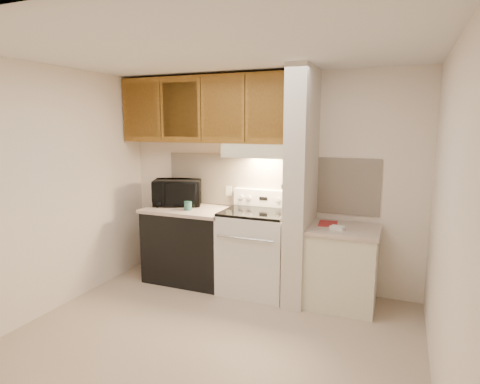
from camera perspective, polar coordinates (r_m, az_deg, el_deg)
The scene contains 50 objects.
floor at distance 3.87m, azimuth -3.95°, elevation -20.07°, with size 3.60×3.60×0.00m, color tan.
ceiling at distance 3.41m, azimuth -4.46°, elevation 19.47°, with size 3.60×3.60×0.00m, color white.
wall_back at distance 4.80m, azimuth 3.76°, elevation 1.62°, with size 3.60×0.02×2.50m, color white.
wall_left at distance 4.51m, azimuth -25.14°, elevation 0.23°, with size 0.02×3.00×2.50m, color white.
wall_right at distance 3.10m, azimuth 27.28°, elevation -3.84°, with size 0.02×3.00×2.50m, color white.
backsplash at distance 4.79m, azimuth 3.72°, elevation 1.43°, with size 2.60×0.02×0.63m, color #FFEACE.
range_body at distance 4.66m, azimuth 2.30°, elevation -8.59°, with size 0.76×0.65×0.92m, color silver.
oven_window at distance 4.36m, azimuth 0.87°, elevation -9.30°, with size 0.50×0.01×0.30m, color black.
oven_handle at distance 4.26m, azimuth 0.69°, elevation -6.66°, with size 0.02×0.02×0.65m, color silver.
cooktop at distance 4.53m, azimuth 2.34°, elevation -2.88°, with size 0.74×0.64×0.03m, color black.
range_backguard at distance 4.78m, azimuth 3.51°, elevation -0.84°, with size 0.76×0.08×0.20m, color silver.
range_display at distance 4.74m, azimuth 3.35°, elevation -0.93°, with size 0.10×0.01×0.04m, color black.
range_knob_left_outer at distance 4.83m, azimuth 0.19°, elevation -0.71°, with size 0.05×0.05×0.02m, color silver.
range_knob_left_inner at distance 4.79m, azimuth 1.30°, elevation -0.79°, with size 0.05×0.05×0.02m, color silver.
range_knob_right_inner at distance 4.68m, azimuth 5.42°, elevation -1.09°, with size 0.05×0.05×0.02m, color silver.
range_knob_right_outer at distance 4.65m, azimuth 6.60°, elevation -1.17°, with size 0.05×0.05×0.02m, color silver.
dishwasher_front at distance 5.03m, azimuth -7.22°, elevation -7.59°, with size 1.00×0.63×0.87m, color black.
left_countertop at distance 4.91m, azimuth -7.33°, elevation -2.51°, with size 1.04×0.67×0.04m, color #C2AB9A.
spoon_rest at distance 5.17m, azimuth -8.04°, elevation -1.63°, with size 0.20×0.06×0.01m, color black.
teal_jar at distance 4.79m, azimuth -7.42°, elevation -1.96°, with size 0.09×0.09×0.10m, color #285954.
outlet at distance 4.97m, azimuth -1.60°, elevation 0.17°, with size 0.08×0.01×0.12m, color beige.
microwave at distance 5.09m, azimuth -8.86°, elevation -0.05°, with size 0.58×0.39×0.32m, color black.
partition_pillar at distance 4.33m, azimuth 8.71°, elevation 0.66°, with size 0.22×0.70×2.50m, color beige.
pillar_trim at distance 4.35m, azimuth 7.24°, elevation 1.41°, with size 0.01×0.70×0.04m, color brown.
knife_strip at distance 4.30m, azimuth 7.00°, elevation 1.59°, with size 0.02×0.42×0.04m, color black.
knife_blade_a at distance 4.17m, azimuth 6.24°, elevation -0.04°, with size 0.01×0.04×0.16m, color silver.
knife_handle_a at distance 4.15m, azimuth 6.28°, elevation 2.01°, with size 0.02×0.02×0.10m, color black.
knife_blade_b at distance 4.24m, azimuth 6.53°, elevation -0.01°, with size 0.01×0.04×0.18m, color silver.
knife_handle_b at distance 4.21m, azimuth 6.54°, elevation 2.12°, with size 0.02×0.02×0.10m, color black.
knife_blade_c at distance 4.32m, azimuth 6.81°, elevation 0.02°, with size 0.01×0.04×0.20m, color silver.
knife_handle_c at distance 4.30m, azimuth 6.88°, elevation 2.27°, with size 0.02×0.02×0.10m, color black.
knife_blade_d at distance 4.39m, azimuth 7.10°, elevation 0.44°, with size 0.01×0.04×0.16m, color silver.
knife_handle_d at distance 4.39m, azimuth 7.18°, elevation 2.40°, with size 0.02×0.02×0.10m, color black.
knife_blade_e at distance 4.46m, azimuth 7.32°, elevation 0.44°, with size 0.01×0.04×0.18m, color silver.
knife_handle_e at distance 4.46m, azimuth 7.44°, elevation 2.51°, with size 0.02×0.02×0.10m, color black.
oven_mitt at distance 4.53m, azimuth 7.58°, elevation 0.82°, with size 0.03×0.11×0.25m, color slate.
right_cab_base at distance 4.46m, azimuth 14.29°, elevation -10.49°, with size 0.70×0.60×0.81m, color beige.
right_countertop at distance 4.33m, azimuth 14.52°, elevation -5.20°, with size 0.74×0.64×0.04m, color #C2AB9A.
red_folder at distance 4.45m, azimuth 12.40°, elevation -4.41°, with size 0.19×0.27×0.01m, color #AA2729.
white_box at distance 4.23m, azimuth 13.68°, elevation -4.97°, with size 0.14×0.09×0.04m, color white.
range_hood at distance 4.55m, azimuth 2.94°, elevation 5.95°, with size 0.78×0.44×0.15m, color beige.
hood_lip at distance 4.36m, azimuth 2.02°, elevation 5.20°, with size 0.78×0.04×0.06m, color beige.
upper_cabinets at distance 4.86m, azimuth -4.70°, elevation 11.58°, with size 2.18×0.33×0.77m, color brown.
cab_door_a at distance 5.15m, azimuth -13.84°, elevation 11.23°, with size 0.46×0.01×0.63m, color brown.
cab_gap_a at distance 4.99m, azimuth -11.26°, elevation 11.38°, with size 0.01×0.01×0.73m, color black.
cab_door_b at distance 4.85m, azimuth -8.51°, elevation 11.51°, with size 0.46×0.01×0.63m, color brown.
cab_gap_b at distance 4.72m, azimuth -5.60°, elevation 11.63°, with size 0.01×0.01×0.73m, color black.
cab_door_c at distance 4.60m, azimuth -2.52°, elevation 11.72°, with size 0.46×0.01×0.63m, color brown.
cab_gap_c at distance 4.49m, azimuth 0.70°, elevation 11.78°, with size 0.01×0.01×0.73m, color black.
cab_door_d at distance 4.40m, azimuth 4.09°, elevation 11.80°, with size 0.46×0.01×0.63m, color brown.
Camera 1 is at (1.50, -3.01, 1.91)m, focal length 30.00 mm.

